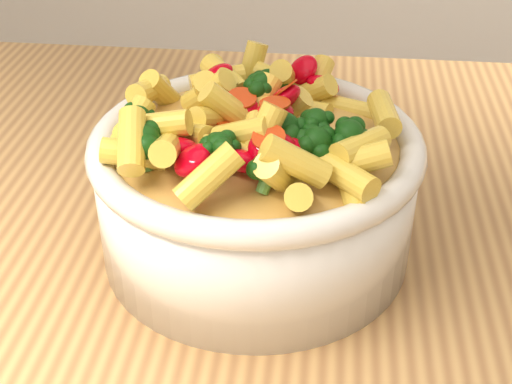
# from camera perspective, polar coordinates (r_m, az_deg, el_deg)

# --- Properties ---
(table) EXTENTS (1.20, 0.80, 0.90)m
(table) POSITION_cam_1_polar(r_m,az_deg,el_deg) (0.56, 5.60, -15.00)
(table) COLOR tan
(table) RESTS_ON ground
(serving_bowl) EXTENTS (0.22, 0.22, 0.10)m
(serving_bowl) POSITION_cam_1_polar(r_m,az_deg,el_deg) (0.49, 0.00, 0.12)
(serving_bowl) COLOR white
(serving_bowl) RESTS_ON table
(pasta_salad) EXTENTS (0.18, 0.18, 0.04)m
(pasta_salad) POSITION_cam_1_polar(r_m,az_deg,el_deg) (0.46, -0.00, 6.32)
(pasta_salad) COLOR #FFD950
(pasta_salad) RESTS_ON serving_bowl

